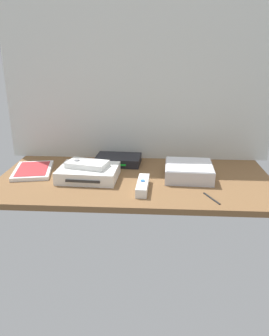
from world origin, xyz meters
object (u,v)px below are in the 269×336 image
Objects in this scene: game_case at (33,170)px; remote_wand at (143,185)px; remote_classic_pad at (87,164)px; stylus_pen at (212,198)px; game_console at (88,173)px; network_router at (118,160)px; mini_computer at (189,171)px.

remote_wand is at bearing -29.18° from game_case.
remote_classic_pad is 1.76× the size of stylus_pen.
game_console reaches higher than game_case.
game_case is at bearing 162.88° from stylus_pen.
remote_wand reaches higher than game_case.
stylus_pen is (42.52, -15.17, -5.06)cm from remote_classic_pad.
game_console is 1.38× the size of remote_classic_pad.
game_console is 23.26cm from game_case.
remote_classic_pad is at bearing -116.20° from network_router.
game_console is 36.51cm from mini_computer.
game_console is at bearing 160.76° from stylus_pen.
remote_classic_pad is 45.42cm from stylus_pen.
mini_computer reaches higher than stylus_pen.
mini_computer is 37.02cm from remote_classic_pad.
stylus_pen is (5.70, -17.83, -2.29)cm from mini_computer.
stylus_pen is (42.07, -14.69, -1.85)cm from game_console.
remote_wand is at bearing -10.77° from remote_classic_pad.
game_console is at bearing -33.97° from remote_classic_pad.
game_console is at bearing -114.35° from network_router.
network_router is at bearing 73.99° from remote_classic_pad.
remote_wand is (-16.33, -11.92, -1.13)cm from mini_computer.
game_case is (-58.99, 2.09, -1.88)cm from mini_computer.
remote_classic_pad reaches higher than stylus_pen.
network_router is 45.92cm from stylus_pen.
remote_classic_pad is (-9.44, -16.66, 3.71)cm from network_router.
remote_classic_pad reaches higher than network_router.
network_router reaches higher than stylus_pen.
mini_computer is 59.05cm from game_case.
mini_computer is at bearing 107.71° from stylus_pen.
game_case is 67.68cm from stylus_pen.
remote_wand is at bearing -143.87° from mini_computer.
network_router is 1.25× the size of remote_wand.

